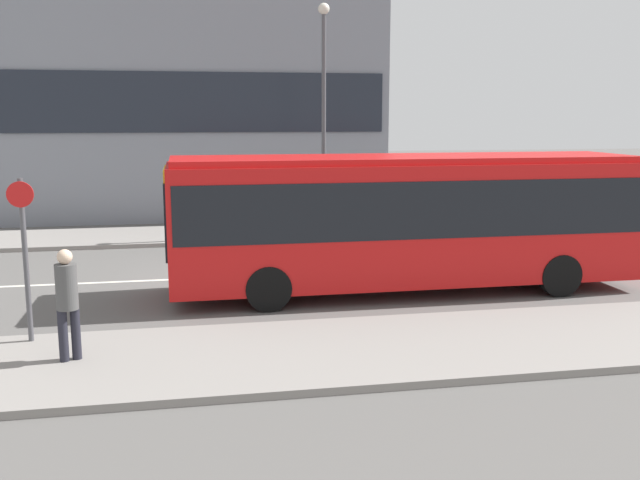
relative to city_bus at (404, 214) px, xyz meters
The scene contains 10 objects.
ground_plane 4.83m from the city_bus, 152.06° to the left, with size 120.00×120.00×0.00m, color #595654.
sidewalk_near 5.99m from the city_bus, 133.64° to the right, with size 44.00×3.50×0.13m.
sidewalk_far 9.40m from the city_bus, 115.36° to the left, with size 44.00×3.50×0.13m.
lane_centerline 4.82m from the city_bus, 152.06° to the left, with size 41.80×0.16×0.01m.
apartment_block_left_tower 15.67m from the city_bus, 107.98° to the left, with size 14.85×4.15×16.28m.
city_bus is the anchor object (origin of this frame).
parked_car_0 10.21m from the city_bus, 34.11° to the left, with size 4.51×1.74×1.35m.
pedestrian_near_stop 7.89m from the city_bus, 149.93° to the right, with size 0.34×0.34×1.82m.
bus_stop_sign 8.13m from the city_bus, 159.95° to the right, with size 0.44×0.12×2.85m.
street_lamp 7.80m from the city_bus, 93.41° to the left, with size 0.36×0.36×7.34m.
Camera 1 is at (-0.97, -17.57, 4.03)m, focal length 40.00 mm.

